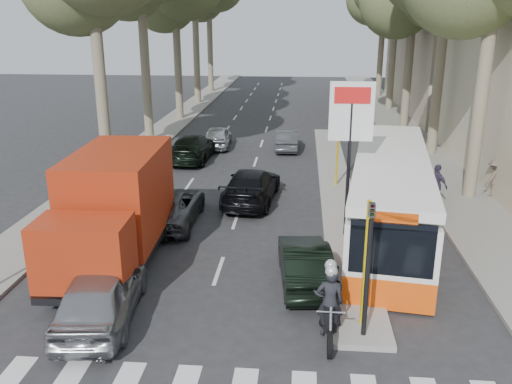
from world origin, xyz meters
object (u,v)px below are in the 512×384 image
at_px(silver_hatchback, 101,293).
at_px(motorcycle, 330,300).
at_px(city_bus, 389,194).
at_px(dark_hatchback, 305,263).
at_px(red_truck, 114,209).

distance_m(silver_hatchback, motorcycle, 5.91).
xyz_separation_m(city_bus, motorcycle, (-2.39, -6.66, -0.68)).
bearing_deg(dark_hatchback, city_bus, -132.65).
bearing_deg(motorcycle, silver_hatchback, 179.92).
bearing_deg(city_bus, dark_hatchback, -118.70).
xyz_separation_m(dark_hatchback, motorcycle, (0.60, -2.63, 0.24)).
bearing_deg(silver_hatchback, red_truck, -84.14).
height_order(silver_hatchback, red_truck, red_truck).
bearing_deg(red_truck, city_bus, 17.40).
height_order(dark_hatchback, motorcycle, motorcycle).
bearing_deg(city_bus, red_truck, -152.44).
distance_m(silver_hatchback, city_bus, 10.61).
relative_size(red_truck, city_bus, 0.58).
xyz_separation_m(silver_hatchback, motorcycle, (5.90, -0.11, 0.14)).
bearing_deg(silver_hatchback, city_bus, -147.79).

